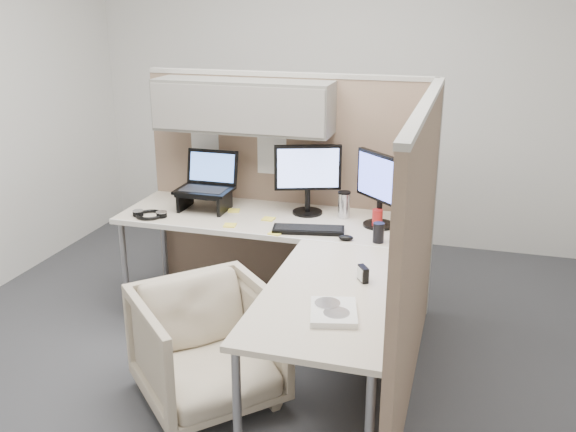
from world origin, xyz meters
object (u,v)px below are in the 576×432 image
(office_chair, at_px, (208,341))
(desk, at_px, (286,249))
(monitor_left, at_px, (308,174))
(keyboard, at_px, (308,230))

(office_chair, bearing_deg, desk, 21.63)
(office_chair, relative_size, monitor_left, 1.54)
(desk, xyz_separation_m, monitor_left, (-0.01, 0.55, 0.32))
(monitor_left, xyz_separation_m, keyboard, (0.10, -0.34, -0.26))
(monitor_left, bearing_deg, office_chair, -121.14)
(desk, relative_size, monitor_left, 4.29)
(monitor_left, height_order, keyboard, monitor_left)
(desk, bearing_deg, office_chair, -113.02)
(office_chair, relative_size, keyboard, 1.62)
(desk, height_order, keyboard, keyboard)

